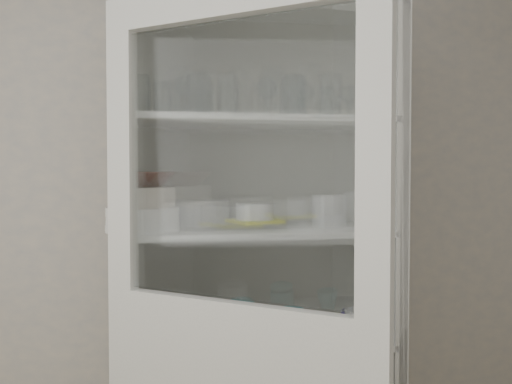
# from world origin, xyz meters

# --- Properties ---
(wall_back) EXTENTS (3.60, 0.02, 2.60)m
(wall_back) POSITION_xyz_m (0.00, 1.50, 1.30)
(wall_back) COLOR #9D9B9A
(wall_back) RESTS_ON ground
(pantry_cabinet) EXTENTS (1.00, 0.45, 2.10)m
(pantry_cabinet) POSITION_xyz_m (0.20, 1.34, 0.94)
(pantry_cabinet) COLOR silver
(pantry_cabinet) RESTS_ON floor
(cupboard_door) EXTENTS (0.74, 0.58, 2.00)m
(cupboard_door) POSITION_xyz_m (0.06, 0.78, 0.87)
(cupboard_door) COLOR silver
(cupboard_door) RESTS_ON floor
(tumbler_0) EXTENTS (0.08, 0.08, 0.13)m
(tumbler_0) POSITION_xyz_m (-0.21, 1.15, 1.73)
(tumbler_0) COLOR silver
(tumbler_0) RESTS_ON shelf_glass
(tumbler_1) EXTENTS (0.08, 0.08, 0.14)m
(tumbler_1) POSITION_xyz_m (0.08, 1.15, 1.73)
(tumbler_1) COLOR silver
(tumbler_1) RESTS_ON shelf_glass
(tumbler_2) EXTENTS (0.08, 0.08, 0.14)m
(tumbler_2) POSITION_xyz_m (-0.03, 1.12, 1.73)
(tumbler_2) COLOR silver
(tumbler_2) RESTS_ON shelf_glass
(tumbler_3) EXTENTS (0.10, 0.10, 0.14)m
(tumbler_3) POSITION_xyz_m (0.32, 1.17, 1.73)
(tumbler_3) COLOR silver
(tumbler_3) RESTS_ON shelf_glass
(tumbler_4) EXTENTS (0.10, 0.10, 0.14)m
(tumbler_4) POSITION_xyz_m (0.31, 1.16, 1.73)
(tumbler_4) COLOR silver
(tumbler_4) RESTS_ON shelf_glass
(tumbler_5) EXTENTS (0.08, 0.08, 0.13)m
(tumbler_5) POSITION_xyz_m (0.32, 1.12, 1.72)
(tumbler_5) COLOR silver
(tumbler_5) RESTS_ON shelf_glass
(tumbler_6) EXTENTS (0.08, 0.08, 0.15)m
(tumbler_6) POSITION_xyz_m (0.45, 1.15, 1.74)
(tumbler_6) COLOR silver
(tumbler_6) RESTS_ON shelf_glass
(tumbler_7) EXTENTS (0.07, 0.07, 0.13)m
(tumbler_7) POSITION_xyz_m (-0.14, 1.28, 1.73)
(tumbler_7) COLOR silver
(tumbler_7) RESTS_ON shelf_glass
(tumbler_8) EXTENTS (0.08, 0.08, 0.16)m
(tumbler_8) POSITION_xyz_m (-0.01, 1.25, 1.74)
(tumbler_8) COLOR silver
(tumbler_8) RESTS_ON shelf_glass
(tumbler_9) EXTENTS (0.07, 0.07, 0.13)m
(tumbler_9) POSITION_xyz_m (0.01, 1.29, 1.73)
(tumbler_9) COLOR silver
(tumbler_9) RESTS_ON shelf_glass
(goblet_0) EXTENTS (0.08, 0.08, 0.19)m
(goblet_0) POSITION_xyz_m (-0.06, 1.39, 1.76)
(goblet_0) COLOR silver
(goblet_0) RESTS_ON shelf_glass
(goblet_1) EXTENTS (0.08, 0.08, 0.19)m
(goblet_1) POSITION_xyz_m (0.26, 1.39, 1.76)
(goblet_1) COLOR silver
(goblet_1) RESTS_ON shelf_glass
(goblet_2) EXTENTS (0.08, 0.08, 0.17)m
(goblet_2) POSITION_xyz_m (0.41, 1.39, 1.75)
(goblet_2) COLOR silver
(goblet_2) RESTS_ON shelf_glass
(goblet_3) EXTENTS (0.07, 0.07, 0.16)m
(goblet_3) POSITION_xyz_m (0.59, 1.38, 1.74)
(goblet_3) COLOR silver
(goblet_3) RESTS_ON shelf_glass
(plate_stack_front) EXTENTS (0.25, 0.25, 0.08)m
(plate_stack_front) POSITION_xyz_m (-0.21, 1.19, 1.30)
(plate_stack_front) COLOR white
(plate_stack_front) RESTS_ON shelf_plates
(plate_stack_back) EXTENTS (0.22, 0.22, 0.10)m
(plate_stack_back) POSITION_xyz_m (0.00, 1.42, 1.31)
(plate_stack_back) COLOR white
(plate_stack_back) RESTS_ON shelf_plates
(cream_bowl) EXTENTS (0.29, 0.29, 0.07)m
(cream_bowl) POSITION_xyz_m (-0.21, 1.19, 1.38)
(cream_bowl) COLOR beige
(cream_bowl) RESTS_ON plate_stack_front
(terracotta_bowl) EXTENTS (0.22, 0.22, 0.05)m
(terracotta_bowl) POSITION_xyz_m (-0.21, 1.19, 1.44)
(terracotta_bowl) COLOR #442118
(terracotta_bowl) RESTS_ON cream_bowl
(glass_platter) EXTENTS (0.41, 0.41, 0.02)m
(glass_platter) POSITION_xyz_m (0.19, 1.27, 1.27)
(glass_platter) COLOR silver
(glass_platter) RESTS_ON shelf_plates
(yellow_trivet) EXTENTS (0.21, 0.21, 0.01)m
(yellow_trivet) POSITION_xyz_m (0.19, 1.27, 1.29)
(yellow_trivet) COLOR yellow
(yellow_trivet) RESTS_ON glass_platter
(white_ramekin) EXTENTS (0.18, 0.18, 0.06)m
(white_ramekin) POSITION_xyz_m (0.19, 1.27, 1.32)
(white_ramekin) COLOR white
(white_ramekin) RESTS_ON yellow_trivet
(grey_bowl_stack) EXTENTS (0.13, 0.13, 0.12)m
(grey_bowl_stack) POSITION_xyz_m (0.48, 1.27, 1.32)
(grey_bowl_stack) COLOR silver
(grey_bowl_stack) RESTS_ON shelf_plates
(mug_blue) EXTENTS (0.15, 0.15, 0.09)m
(mug_blue) POSITION_xyz_m (0.57, 1.21, 0.91)
(mug_blue) COLOR navy
(mug_blue) RESTS_ON shelf_mugs
(mug_teal) EXTENTS (0.10, 0.10, 0.09)m
(mug_teal) POSITION_xyz_m (0.34, 1.30, 0.90)
(mug_teal) COLOR #22727A
(mug_teal) RESTS_ON shelf_mugs
(mug_white) EXTENTS (0.13, 0.13, 0.10)m
(mug_white) POSITION_xyz_m (0.57, 1.17, 0.91)
(mug_white) COLOR white
(mug_white) RESTS_ON shelf_mugs
(teal_jar) EXTENTS (0.10, 0.10, 0.12)m
(teal_jar) POSITION_xyz_m (0.15, 1.29, 0.92)
(teal_jar) COLOR #22727A
(teal_jar) RESTS_ON shelf_mugs
(measuring_cups) EXTENTS (0.09, 0.09, 0.04)m
(measuring_cups) POSITION_xyz_m (0.13, 1.19, 0.88)
(measuring_cups) COLOR #BABAC8
(measuring_cups) RESTS_ON shelf_mugs
(white_canister) EXTENTS (0.16, 0.16, 0.14)m
(white_canister) POSITION_xyz_m (-0.05, 1.27, 0.93)
(white_canister) COLOR white
(white_canister) RESTS_ON shelf_mugs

